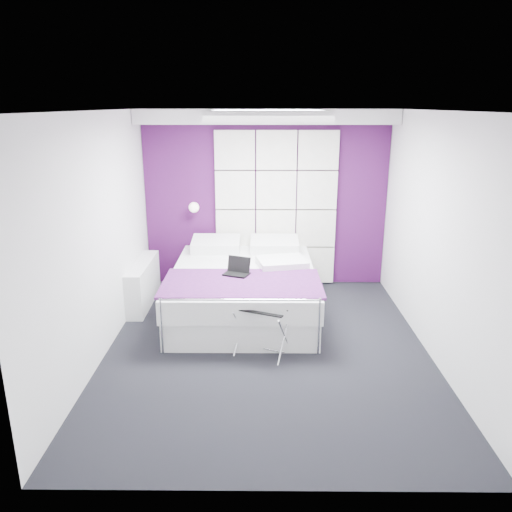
# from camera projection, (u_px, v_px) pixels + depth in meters

# --- Properties ---
(floor) EXTENTS (4.40, 4.40, 0.00)m
(floor) POSITION_uv_depth(u_px,v_px,m) (267.00, 348.00, 5.69)
(floor) COLOR black
(floor) RESTS_ON ground
(ceiling) EXTENTS (4.40, 4.40, 0.00)m
(ceiling) POSITION_uv_depth(u_px,v_px,m) (269.00, 111.00, 4.93)
(ceiling) COLOR white
(ceiling) RESTS_ON wall_back
(wall_back) EXTENTS (3.60, 0.00, 3.60)m
(wall_back) POSITION_uv_depth(u_px,v_px,m) (266.00, 200.00, 7.41)
(wall_back) COLOR silver
(wall_back) RESTS_ON floor
(wall_left) EXTENTS (0.00, 4.40, 4.40)m
(wall_left) POSITION_uv_depth(u_px,v_px,m) (99.00, 237.00, 5.32)
(wall_left) COLOR silver
(wall_left) RESTS_ON floor
(wall_right) EXTENTS (0.00, 4.40, 4.40)m
(wall_right) POSITION_uv_depth(u_px,v_px,m) (437.00, 238.00, 5.29)
(wall_right) COLOR silver
(wall_right) RESTS_ON floor
(accent_wall) EXTENTS (3.58, 0.02, 2.58)m
(accent_wall) POSITION_uv_depth(u_px,v_px,m) (266.00, 200.00, 7.40)
(accent_wall) COLOR #400F43
(accent_wall) RESTS_ON wall_back
(soffit) EXTENTS (3.58, 0.50, 0.20)m
(soffit) POSITION_uv_depth(u_px,v_px,m) (266.00, 116.00, 6.82)
(soffit) COLOR white
(soffit) RESTS_ON wall_back
(headboard) EXTENTS (1.80, 0.08, 2.30)m
(headboard) POSITION_uv_depth(u_px,v_px,m) (276.00, 209.00, 7.39)
(headboard) COLOR silver
(headboard) RESTS_ON wall_back
(skylight) EXTENTS (1.36, 0.86, 0.12)m
(skylight) POSITION_uv_depth(u_px,v_px,m) (268.00, 115.00, 5.51)
(skylight) COLOR white
(skylight) RESTS_ON ceiling
(wall_lamp) EXTENTS (0.15, 0.15, 0.15)m
(wall_lamp) POSITION_uv_depth(u_px,v_px,m) (194.00, 207.00, 7.31)
(wall_lamp) COLOR white
(wall_lamp) RESTS_ON wall_back
(radiator) EXTENTS (0.22, 1.20, 0.60)m
(radiator) POSITION_uv_depth(u_px,v_px,m) (143.00, 283.00, 6.85)
(radiator) COLOR white
(radiator) RESTS_ON floor
(bed) EXTENTS (1.88, 2.28, 0.79)m
(bed) POSITION_uv_depth(u_px,v_px,m) (244.00, 289.00, 6.55)
(bed) COLOR white
(bed) RESTS_ON floor
(nightstand) EXTENTS (0.45, 0.35, 0.05)m
(nightstand) POSITION_uv_depth(u_px,v_px,m) (221.00, 252.00, 7.46)
(nightstand) COLOR white
(nightstand) RESTS_ON wall_back
(luggage_rack) EXTENTS (0.54, 0.40, 0.53)m
(luggage_rack) POSITION_uv_depth(u_px,v_px,m) (262.00, 331.00, 5.50)
(luggage_rack) COLOR silver
(luggage_rack) RESTS_ON floor
(laptop) EXTENTS (0.30, 0.21, 0.22)m
(laptop) POSITION_uv_depth(u_px,v_px,m) (237.00, 270.00, 6.17)
(laptop) COLOR black
(laptop) RESTS_ON bed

